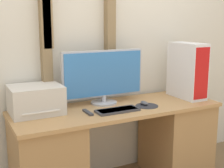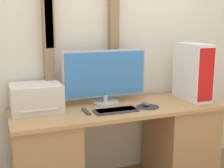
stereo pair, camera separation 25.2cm
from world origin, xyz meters
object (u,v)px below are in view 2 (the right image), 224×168
Objects in this scene: mouse at (145,104)px; monitor at (105,76)px; computer_tower at (193,72)px; remote_control at (86,112)px; printer at (36,98)px; keyboard at (116,110)px.

monitor is at bearing 142.01° from mouse.
remote_control is (-1.02, -0.06, -0.24)m from computer_tower.
computer_tower reaches higher than monitor.
remote_control is (0.35, -0.19, -0.10)m from printer.
mouse is 0.56m from computer_tower.
printer is at bearing 174.39° from computer_tower.
computer_tower is (0.78, -0.15, 0.01)m from monitor.
printer is at bearing 156.69° from keyboard.
computer_tower reaches higher than mouse.
printer is (-1.37, 0.13, -0.15)m from computer_tower.
remote_control is at bearing 165.71° from keyboard.
keyboard is at bearing -171.66° from computer_tower.
monitor is 8.28× the size of mouse.
computer_tower is (0.50, 0.06, 0.23)m from mouse.
mouse is 0.18× the size of computer_tower.
keyboard is at bearing -169.37° from mouse.
keyboard is 2.19× the size of remote_control.
keyboard is at bearing -91.83° from monitor.
monitor is at bearing 1.88° from printer.
keyboard is 0.29m from mouse.
computer_tower is at bearing -5.61° from printer.
printer is at bearing 167.20° from mouse.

